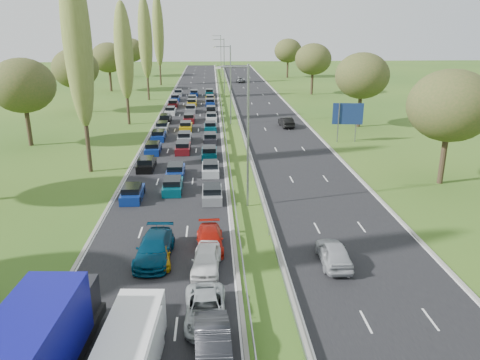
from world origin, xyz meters
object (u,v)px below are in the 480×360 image
object	(u,v)px
blue_lorry	(38,347)
white_van_front	(130,359)
white_van_rear	(133,340)
direction_sign	(348,116)

from	to	relation	value
blue_lorry	white_van_front	distance (m)	3.82
white_van_front	white_van_rear	size ratio (longest dim) A/B	0.96
white_van_front	white_van_rear	distance (m)	1.22
blue_lorry	direction_sign	world-z (taller)	direction_sign
white_van_front	direction_sign	distance (m)	48.08
white_van_front	white_van_rear	bearing A→B (deg)	96.72
white_van_front	white_van_rear	world-z (taller)	white_van_rear
direction_sign	white_van_front	bearing A→B (deg)	-116.75
direction_sign	blue_lorry	bearing A→B (deg)	-120.35
direction_sign	white_van_rear	bearing A→B (deg)	-117.49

